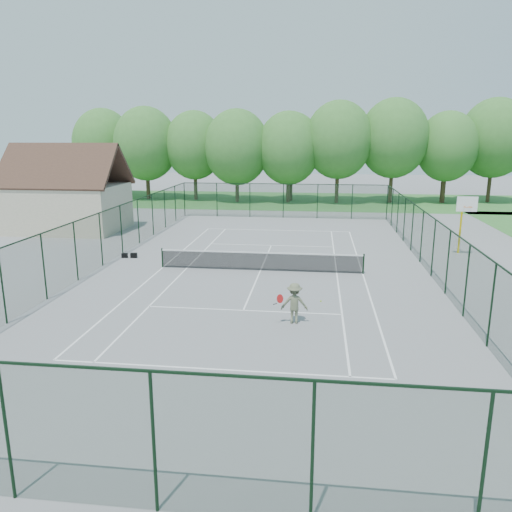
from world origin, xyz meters
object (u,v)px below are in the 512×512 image
object	(u,v)px
tennis_net	(260,260)
tennis_player	(294,303)
basketball_goal	(464,214)
sports_bag_a	(125,255)

from	to	relation	value
tennis_net	tennis_player	distance (m)	7.87
basketball_goal	sports_bag_a	world-z (taller)	basketball_goal
tennis_player	tennis_net	bearing A→B (deg)	106.14
sports_bag_a	tennis_player	distance (m)	14.25
basketball_goal	tennis_net	bearing A→B (deg)	-156.51
tennis_net	basketball_goal	world-z (taller)	basketball_goal
tennis_net	sports_bag_a	xyz separation A→B (m)	(-8.45, 1.90, -0.44)
basketball_goal	tennis_player	size ratio (longest dim) A/B	1.88
tennis_net	sports_bag_a	world-z (taller)	tennis_net
tennis_net	tennis_player	xyz separation A→B (m)	(2.19, -7.56, 0.24)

